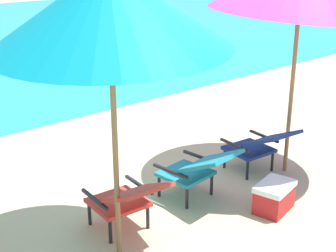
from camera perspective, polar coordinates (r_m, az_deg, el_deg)
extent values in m
plane|color=#CCB78E|center=(8.72, -15.12, 1.31)|extent=(40.00, 40.00, 0.00)
cube|color=red|center=(5.04, -5.85, -8.83)|extent=(0.55, 0.54, 0.04)
cube|color=red|center=(4.64, -3.59, -7.70)|extent=(0.56, 0.55, 0.27)
cylinder|color=black|center=(5.18, -9.13, -10.02)|extent=(0.04, 0.04, 0.26)
cylinder|color=black|center=(5.37, -4.94, -8.69)|extent=(0.04, 0.04, 0.26)
cylinder|color=black|center=(4.86, -6.73, -12.08)|extent=(0.04, 0.04, 0.26)
cylinder|color=black|center=(5.06, -2.37, -10.55)|extent=(0.04, 0.04, 0.26)
cube|color=black|center=(4.87, -8.54, -8.43)|extent=(0.07, 0.50, 0.03)
cube|color=black|center=(5.10, -3.39, -6.83)|extent=(0.07, 0.50, 0.03)
cube|color=teal|center=(5.61, 2.06, -5.53)|extent=(0.57, 0.56, 0.04)
cube|color=teal|center=(5.29, 5.12, -4.04)|extent=(0.58, 0.57, 0.27)
cylinder|color=black|center=(5.66, -1.05, -6.99)|extent=(0.04, 0.04, 0.26)
cylinder|color=black|center=(5.95, 1.88, -5.56)|extent=(0.04, 0.04, 0.26)
cylinder|color=black|center=(5.41, 2.22, -8.35)|extent=(0.04, 0.04, 0.26)
cylinder|color=black|center=(5.72, 5.10, -6.78)|extent=(0.04, 0.04, 0.26)
cube|color=black|center=(5.39, 0.27, -5.27)|extent=(0.09, 0.50, 0.03)
cube|color=black|center=(5.75, 3.76, -3.61)|extent=(0.09, 0.50, 0.03)
cube|color=navy|center=(6.34, 9.40, -2.69)|extent=(0.56, 0.55, 0.04)
cube|color=navy|center=(6.01, 11.99, -1.41)|extent=(0.57, 0.56, 0.27)
cylinder|color=black|center=(6.40, 6.60, -3.80)|extent=(0.04, 0.04, 0.26)
cylinder|color=black|center=(6.68, 9.42, -2.88)|extent=(0.04, 0.04, 0.26)
cylinder|color=black|center=(6.12, 9.23, -5.07)|extent=(0.04, 0.04, 0.26)
cylinder|color=black|center=(6.42, 12.05, -4.05)|extent=(0.04, 0.04, 0.26)
cube|color=black|center=(6.12, 7.73, -2.22)|extent=(0.08, 0.50, 0.03)
cube|color=black|center=(6.47, 11.11, -1.18)|extent=(0.08, 0.50, 0.03)
cylinder|color=olive|center=(4.30, -6.13, -3.59)|extent=(0.05, 0.05, 1.98)
cone|color=#0A93AD|center=(3.96, -6.83, 13.64)|extent=(2.80, 2.80, 0.75)
cylinder|color=olive|center=(6.16, 14.16, 3.53)|extent=(0.05, 0.05, 2.03)
cube|color=red|center=(5.50, 12.23, -8.36)|extent=(0.50, 0.39, 0.26)
cube|color=white|center=(5.43, 12.35, -6.87)|extent=(0.53, 0.42, 0.06)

